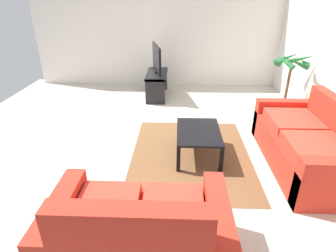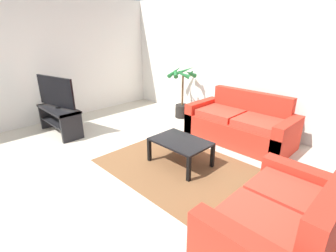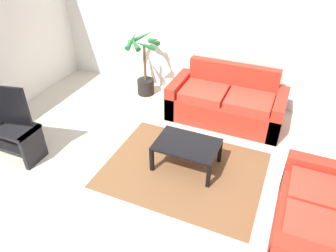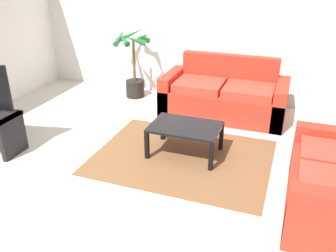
{
  "view_description": "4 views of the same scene",
  "coord_description": "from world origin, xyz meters",
  "px_view_note": "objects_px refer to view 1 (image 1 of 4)",
  "views": [
    {
      "loc": [
        3.95,
        0.54,
        2.13
      ],
      "look_at": [
        0.66,
        0.41,
        0.54
      ],
      "focal_mm": 29.37,
      "sensor_mm": 36.0,
      "label": 1
    },
    {
      "loc": [
        2.83,
        -1.77,
        1.98
      ],
      "look_at": [
        0.34,
        0.72,
        0.63
      ],
      "focal_mm": 26.84,
      "sensor_mm": 36.0,
      "label": 2
    },
    {
      "loc": [
        1.62,
        -2.46,
        3.1
      ],
      "look_at": [
        0.19,
        0.9,
        0.57
      ],
      "focal_mm": 34.04,
      "sensor_mm": 36.0,
      "label": 3
    },
    {
      "loc": [
        1.71,
        -3.1,
        2.33
      ],
      "look_at": [
        0.44,
        0.36,
        0.6
      ],
      "focal_mm": 38.61,
      "sensor_mm": 36.0,
      "label": 4
    }
  ],
  "objects_px": {
    "tv_stand": "(157,81)",
    "coffee_table": "(198,134)",
    "couch_main": "(308,145)",
    "couch_loveseat": "(139,235)",
    "tv": "(157,59)",
    "potted_palm": "(287,88)"
  },
  "relations": [
    {
      "from": "tv_stand",
      "to": "couch_loveseat",
      "type": "bearing_deg",
      "value": 2.28
    },
    {
      "from": "potted_palm",
      "to": "coffee_table",
      "type": "bearing_deg",
      "value": -48.79
    },
    {
      "from": "tv_stand",
      "to": "tv",
      "type": "xyz_separation_m",
      "value": [
        -0.0,
        0.0,
        0.51
      ]
    },
    {
      "from": "tv_stand",
      "to": "potted_palm",
      "type": "bearing_deg",
      "value": 67.23
    },
    {
      "from": "couch_loveseat",
      "to": "tv",
      "type": "xyz_separation_m",
      "value": [
        -4.34,
        -0.17,
        0.56
      ]
    },
    {
      "from": "coffee_table",
      "to": "tv_stand",
      "type": "bearing_deg",
      "value": -163.09
    },
    {
      "from": "potted_palm",
      "to": "tv",
      "type": "bearing_deg",
      "value": -112.81
    },
    {
      "from": "couch_main",
      "to": "couch_loveseat",
      "type": "distance_m",
      "value": 2.6
    },
    {
      "from": "tv_stand",
      "to": "potted_palm",
      "type": "distance_m",
      "value": 2.72
    },
    {
      "from": "couch_main",
      "to": "tv",
      "type": "xyz_separation_m",
      "value": [
        -2.75,
        -2.22,
        0.56
      ]
    },
    {
      "from": "tv_stand",
      "to": "coffee_table",
      "type": "distance_m",
      "value": 2.68
    },
    {
      "from": "couch_loveseat",
      "to": "coffee_table",
      "type": "bearing_deg",
      "value": 161.21
    },
    {
      "from": "tv_stand",
      "to": "potted_palm",
      "type": "height_order",
      "value": "potted_palm"
    },
    {
      "from": "couch_main",
      "to": "coffee_table",
      "type": "xyz_separation_m",
      "value": [
        -0.19,
        -1.45,
        0.05
      ]
    },
    {
      "from": "coffee_table",
      "to": "potted_palm",
      "type": "bearing_deg",
      "value": 131.21
    },
    {
      "from": "tv_stand",
      "to": "tv",
      "type": "bearing_deg",
      "value": 102.36
    },
    {
      "from": "tv_stand",
      "to": "coffee_table",
      "type": "relative_size",
      "value": 1.26
    },
    {
      "from": "coffee_table",
      "to": "potted_palm",
      "type": "xyz_separation_m",
      "value": [
        -1.51,
        1.73,
        0.21
      ]
    },
    {
      "from": "couch_loveseat",
      "to": "coffee_table",
      "type": "relative_size",
      "value": 1.7
    },
    {
      "from": "couch_main",
      "to": "couch_loveseat",
      "type": "bearing_deg",
      "value": -52.18
    },
    {
      "from": "couch_loveseat",
      "to": "potted_palm",
      "type": "bearing_deg",
      "value": 144.7
    },
    {
      "from": "couch_main",
      "to": "couch_loveseat",
      "type": "xyz_separation_m",
      "value": [
        1.59,
        -2.05,
        -0.0
      ]
    }
  ]
}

